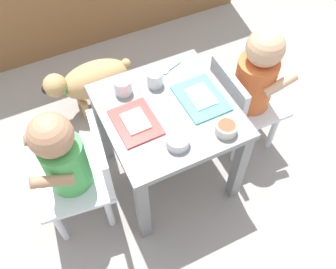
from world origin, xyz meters
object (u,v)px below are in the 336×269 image
object	(u,v)px
cereal_bowl_right_side	(178,141)
veggie_bowl_far	(226,128)
food_tray_right	(201,98)
spoon_by_left_tray	(170,69)
dog	(91,80)
water_cup_left	(155,79)
seated_child_right	(253,80)
dining_table	(168,124)
food_tray_left	(136,122)
water_cup_right	(123,87)
seated_child_left	(67,160)

from	to	relation	value
cereal_bowl_right_side	veggie_bowl_far	distance (m)	0.18
food_tray_right	spoon_by_left_tray	world-z (taller)	food_tray_right
dog	spoon_by_left_tray	size ratio (longest dim) A/B	4.66
water_cup_left	spoon_by_left_tray	distance (m)	0.10
water_cup_left	spoon_by_left_tray	bearing A→B (deg)	28.50
food_tray_right	seated_child_right	bearing A→B (deg)	6.94
dining_table	water_cup_left	size ratio (longest dim) A/B	8.14
water_cup_left	cereal_bowl_right_side	distance (m)	0.30
food_tray_left	spoon_by_left_tray	bearing A→B (deg)	39.80
dog	food_tray_right	size ratio (longest dim) A/B	2.17
water_cup_right	cereal_bowl_right_side	size ratio (longest dim) A/B	0.82
food_tray_left	veggie_bowl_far	size ratio (longest dim) A/B	2.48
water_cup_right	spoon_by_left_tray	distance (m)	0.22
seated_child_left	food_tray_right	xyz separation A→B (m)	(0.54, 0.01, 0.06)
seated_child_right	cereal_bowl_right_side	size ratio (longest dim) A/B	8.05
dog	spoon_by_left_tray	bearing A→B (deg)	-54.01
water_cup_right	cereal_bowl_right_side	world-z (taller)	water_cup_right
seated_child_right	veggie_bowl_far	world-z (taller)	seated_child_right
dining_table	veggie_bowl_far	size ratio (longest dim) A/B	6.46
food_tray_right	water_cup_left	size ratio (longest dim) A/B	3.40
dog	spoon_by_left_tray	distance (m)	0.52
dining_table	dog	bearing A→B (deg)	106.78
water_cup_right	spoon_by_left_tray	size ratio (longest dim) A/B	0.69
seated_child_right	food_tray_right	distance (m)	0.28
water_cup_right	veggie_bowl_far	xyz separation A→B (m)	(0.26, -0.34, -0.01)
cereal_bowl_right_side	spoon_by_left_tray	xyz separation A→B (m)	(0.14, 0.34, -0.02)
seated_child_right	spoon_by_left_tray	distance (m)	0.35
dog	cereal_bowl_right_side	world-z (taller)	cereal_bowl_right_side
dog	food_tray_left	size ratio (longest dim) A/B	2.35
spoon_by_left_tray	seated_child_left	bearing A→B (deg)	-158.51
dining_table	seated_child_left	xyz separation A→B (m)	(-0.41, -0.01, 0.04)
dining_table	water_cup_right	size ratio (longest dim) A/B	7.51
spoon_by_left_tray	seated_child_right	bearing A→B (deg)	-27.31
food_tray_left	cereal_bowl_right_side	distance (m)	0.18
cereal_bowl_right_side	spoon_by_left_tray	bearing A→B (deg)	68.22
seated_child_right	cereal_bowl_right_side	bearing A→B (deg)	-157.72
seated_child_left	food_tray_left	world-z (taller)	seated_child_left
food_tray_right	spoon_by_left_tray	distance (m)	0.20
dining_table	cereal_bowl_right_side	world-z (taller)	cereal_bowl_right_side
veggie_bowl_far	spoon_by_left_tray	distance (m)	0.37
dog	water_cup_right	distance (m)	0.50
dog	veggie_bowl_far	xyz separation A→B (m)	(0.30, -0.73, 0.30)
dining_table	food_tray_right	bearing A→B (deg)	-3.90
dining_table	veggie_bowl_far	xyz separation A→B (m)	(0.14, -0.18, 0.12)
food_tray_left	seated_child_right	bearing A→B (deg)	3.50
veggie_bowl_far	spoon_by_left_tray	world-z (taller)	veggie_bowl_far
food_tray_right	cereal_bowl_right_side	distance (m)	0.23
seated_child_right	food_tray_left	bearing A→B (deg)	-176.50
seated_child_right	spoon_by_left_tray	xyz separation A→B (m)	(-0.31, 0.16, 0.06)
cereal_bowl_right_side	food_tray_right	bearing A→B (deg)	40.62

